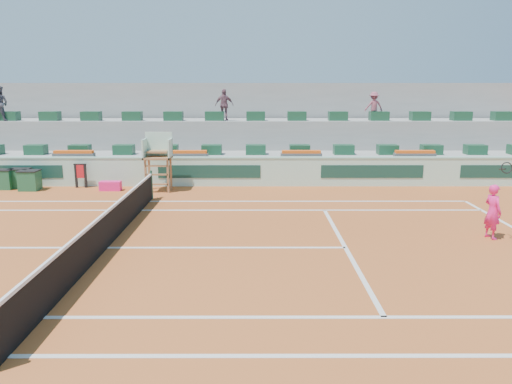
# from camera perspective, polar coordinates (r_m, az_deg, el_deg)

# --- Properties ---
(ground) EXTENTS (90.00, 90.00, 0.00)m
(ground) POSITION_cam_1_polar(r_m,az_deg,el_deg) (14.04, -16.64, -6.14)
(ground) COLOR #9D4A1E
(ground) RESTS_ON ground
(seating_tier_lower) EXTENTS (36.00, 4.00, 1.20)m
(seating_tier_lower) POSITION_cam_1_polar(r_m,az_deg,el_deg) (24.09, -9.61, 3.14)
(seating_tier_lower) COLOR #999996
(seating_tier_lower) RESTS_ON ground
(seating_tier_upper) EXTENTS (36.00, 2.40, 2.60)m
(seating_tier_upper) POSITION_cam_1_polar(r_m,az_deg,el_deg) (25.56, -9.08, 5.25)
(seating_tier_upper) COLOR #999996
(seating_tier_upper) RESTS_ON ground
(stadium_back_wall) EXTENTS (36.00, 0.40, 4.40)m
(stadium_back_wall) POSITION_cam_1_polar(r_m,az_deg,el_deg) (27.05, -8.62, 7.55)
(stadium_back_wall) COLOR #999996
(stadium_back_wall) RESTS_ON ground
(player_bag) EXTENTS (0.87, 0.39, 0.39)m
(player_bag) POSITION_cam_1_polar(r_m,az_deg,el_deg) (21.54, -16.30, 0.68)
(player_bag) COLOR #FF217E
(player_bag) RESTS_ON ground
(spectator_left) EXTENTS (0.88, 0.73, 1.66)m
(spectator_left) POSITION_cam_1_polar(r_m,az_deg,el_deg) (27.22, -27.24, 8.99)
(spectator_left) COLOR #494A56
(spectator_left) RESTS_ON seating_tier_upper
(spectator_mid) EXTENTS (0.93, 0.49, 1.52)m
(spectator_mid) POSITION_cam_1_polar(r_m,az_deg,el_deg) (24.42, -3.63, 9.91)
(spectator_mid) COLOR #6F4A58
(spectator_mid) RESTS_ON seating_tier_upper
(spectator_right) EXTENTS (0.95, 0.62, 1.38)m
(spectator_right) POSITION_cam_1_polar(r_m,az_deg,el_deg) (25.19, 13.31, 9.53)
(spectator_right) COLOR #8C4656
(spectator_right) RESTS_ON seating_tier_upper
(court_lines) EXTENTS (23.89, 11.09, 0.01)m
(court_lines) POSITION_cam_1_polar(r_m,az_deg,el_deg) (14.04, -16.64, -6.12)
(court_lines) COLOR silver
(court_lines) RESTS_ON ground
(tennis_net) EXTENTS (0.10, 11.97, 1.10)m
(tennis_net) POSITION_cam_1_polar(r_m,az_deg,el_deg) (13.89, -16.77, -4.07)
(tennis_net) COLOR black
(tennis_net) RESTS_ON ground
(advertising_hoarding) EXTENTS (36.00, 0.34, 1.26)m
(advertising_hoarding) POSITION_cam_1_polar(r_m,az_deg,el_deg) (21.94, -10.48, 2.33)
(advertising_hoarding) COLOR #ABD8C3
(advertising_hoarding) RESTS_ON ground
(umpire_chair) EXTENTS (1.10, 0.90, 2.40)m
(umpire_chair) POSITION_cam_1_polar(r_m,az_deg,el_deg) (20.83, -11.12, 4.33)
(umpire_chair) COLOR brown
(umpire_chair) RESTS_ON ground
(seat_row_lower) EXTENTS (32.90, 0.60, 0.44)m
(seat_row_lower) POSITION_cam_1_polar(r_m,az_deg,el_deg) (23.09, -10.04, 4.80)
(seat_row_lower) COLOR #16442B
(seat_row_lower) RESTS_ON seating_tier_lower
(seat_row_upper) EXTENTS (32.90, 0.60, 0.44)m
(seat_row_upper) POSITION_cam_1_polar(r_m,az_deg,el_deg) (24.83, -9.41, 8.57)
(seat_row_upper) COLOR #16442B
(seat_row_upper) RESTS_ON seating_tier_upper
(flower_planters) EXTENTS (26.80, 0.36, 0.28)m
(flower_planters) POSITION_cam_1_polar(r_m,az_deg,el_deg) (22.64, -14.13, 4.26)
(flower_planters) COLOR #4E4E4E
(flower_planters) RESTS_ON seating_tier_lower
(drink_cooler_a) EXTENTS (0.81, 0.70, 0.84)m
(drink_cooler_a) POSITION_cam_1_polar(r_m,az_deg,el_deg) (22.72, -24.46, 1.24)
(drink_cooler_a) COLOR #1B5231
(drink_cooler_a) RESTS_ON ground
(drink_cooler_b) EXTENTS (0.81, 0.70, 0.84)m
(drink_cooler_b) POSITION_cam_1_polar(r_m,az_deg,el_deg) (23.44, -25.27, 1.47)
(drink_cooler_b) COLOR #1B5231
(drink_cooler_b) RESTS_ON ground
(drink_cooler_c) EXTENTS (0.64, 0.56, 0.84)m
(drink_cooler_c) POSITION_cam_1_polar(r_m,az_deg,el_deg) (23.39, -26.76, 1.31)
(drink_cooler_c) COLOR #1B5231
(drink_cooler_c) RESTS_ON ground
(towel_rack) EXTENTS (0.53, 0.09, 1.03)m
(towel_rack) POSITION_cam_1_polar(r_m,az_deg,el_deg) (22.45, -19.42, 1.99)
(towel_rack) COLOR black
(towel_rack) RESTS_ON ground
(tennis_player) EXTENTS (0.53, 0.89, 2.28)m
(tennis_player) POSITION_cam_1_polar(r_m,az_deg,el_deg) (15.58, 25.44, -1.99)
(tennis_player) COLOR #FF217E
(tennis_player) RESTS_ON ground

